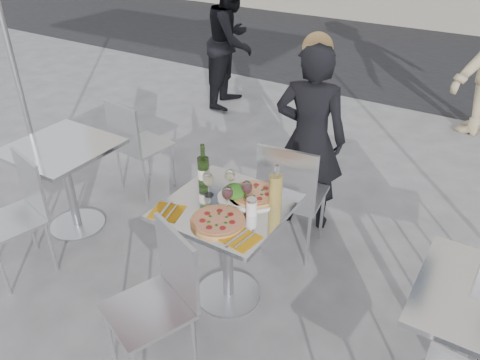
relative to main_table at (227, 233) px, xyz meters
The scene contains 22 objects.
ground 0.54m from the main_table, ahead, with size 80.00×80.00×0.00m, color slate.
street_asphalt 6.52m from the main_table, 90.00° to the left, with size 24.00×5.00×0.00m, color black.
main_table is the anchor object (origin of this frame).
side_table_left 1.50m from the main_table, behind, with size 0.72×0.72×0.75m.
chair_far 0.64m from the main_table, 78.29° to the left, with size 0.48×0.49×0.94m.
chair_near 0.61m from the main_table, 92.19° to the right, with size 0.53×0.54×0.89m.
side_chair_lfar 1.57m from the main_table, 154.21° to the left, with size 0.46×0.47×0.89m.
side_chair_lnear 1.47m from the main_table, 160.51° to the right, with size 0.48×0.49×0.88m.
woman_diner 1.10m from the main_table, 86.99° to the left, with size 0.55×0.36×1.52m, color black.
pedestrian_a 3.53m from the main_table, 122.37° to the left, with size 0.80×0.62×1.64m, color black.
pizza_near 0.29m from the main_table, 73.07° to the right, with size 0.32×0.32×0.02m.
pizza_far 0.30m from the main_table, 60.90° to the left, with size 0.34×0.34×0.03m.
salad_plate 0.27m from the main_table, 90.86° to the left, with size 0.22×0.22×0.09m.
wine_bottle 0.42m from the main_table, 155.93° to the left, with size 0.07×0.08×0.29m.
carafe 0.44m from the main_table, 27.03° to the left, with size 0.08×0.08×0.29m.
sugar_shaker 0.32m from the main_table, ahead, with size 0.06×0.06×0.11m.
wineglass_white_a 0.36m from the main_table, 168.40° to the left, with size 0.07×0.07×0.16m.
wineglass_white_b 0.36m from the main_table, 116.28° to the left, with size 0.07×0.07×0.16m.
wineglass_red_a 0.32m from the main_table, 50.56° to the right, with size 0.07×0.07×0.16m.
wineglass_red_b 0.34m from the main_table, 41.88° to the left, with size 0.07×0.07×0.16m.
napkin_left 0.42m from the main_table, 136.24° to the right, with size 0.22×0.22×0.01m.
napkin_right 0.40m from the main_table, 43.80° to the right, with size 0.20×0.20×0.01m.
Camera 1 is at (1.31, -1.95, 2.35)m, focal length 35.00 mm.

